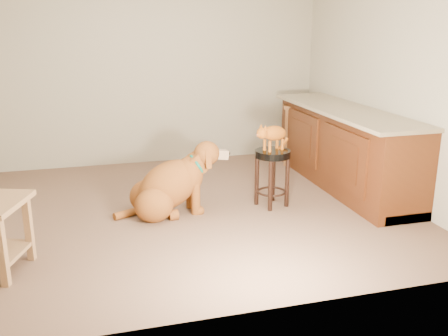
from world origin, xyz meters
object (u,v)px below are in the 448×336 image
object	(u,v)px
wood_stool	(299,132)
tabby_kitten	(272,134)
padded_stool	(272,167)
golden_retriever	(170,186)

from	to	relation	value
wood_stool	tabby_kitten	world-z (taller)	tabby_kitten
padded_stool	wood_stool	xyz separation A→B (m)	(0.96, 1.51, -0.00)
padded_stool	tabby_kitten	size ratio (longest dim) A/B	1.34
golden_retriever	padded_stool	bearing A→B (deg)	-7.07
padded_stool	tabby_kitten	bearing A→B (deg)	-166.55
wood_stool	golden_retriever	bearing A→B (deg)	-144.63
padded_stool	wood_stool	bearing A→B (deg)	57.38
tabby_kitten	padded_stool	bearing A→B (deg)	-5.72
wood_stool	tabby_kitten	bearing A→B (deg)	-122.88
wood_stool	padded_stool	bearing A→B (deg)	-122.62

